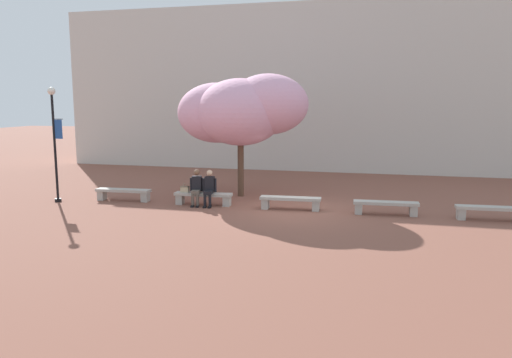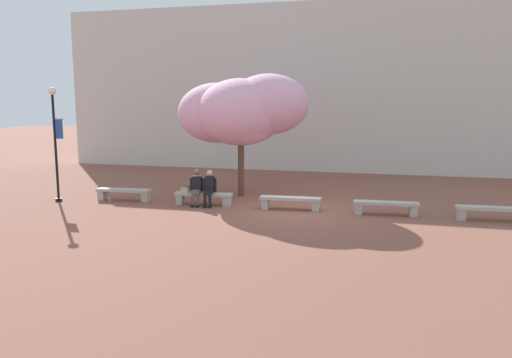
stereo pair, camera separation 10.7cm
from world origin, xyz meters
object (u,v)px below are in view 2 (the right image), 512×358
stone_bench_near_west (203,197)px  handbag (185,189)px  stone_bench_near_east (386,206)px  person_seated_left (197,186)px  stone_bench_east_end (491,211)px  stone_bench_west_end (124,192)px  stone_bench_center (290,201)px  person_seated_right (209,187)px  cherry_tree_main (242,110)px  lamp_post_with_banner (55,134)px

stone_bench_near_west → handbag: 0.74m
stone_bench_near_east → person_seated_left: person_seated_left is taller
stone_bench_east_end → person_seated_left: (-9.83, -0.05, 0.39)m
stone_bench_west_end → stone_bench_east_end: (12.80, 0.00, 0.00)m
stone_bench_east_end → person_seated_left: person_seated_left is taller
stone_bench_near_east → person_seated_left: bearing=-179.5°
stone_bench_center → person_seated_right: bearing=-179.0°
person_seated_right → handbag: bearing=178.6°
cherry_tree_main → lamp_post_with_banner: cherry_tree_main is taller
stone_bench_east_end → handbag: (-10.30, -0.03, 0.27)m
stone_bench_east_end → person_seated_right: bearing=-179.7°
stone_bench_east_end → cherry_tree_main: (-8.77, 2.18, 3.07)m
stone_bench_near_east → handbag: size_ratio=6.27×
stone_bench_west_end → stone_bench_east_end: size_ratio=1.00×
stone_bench_center → person_seated_right: size_ratio=1.65×
stone_bench_near_west → stone_bench_west_end: bearing=180.0°
stone_bench_west_end → person_seated_right: (3.45, -0.05, 0.39)m
lamp_post_with_banner → stone_bench_east_end: bearing=2.9°
stone_bench_near_west → stone_bench_near_east: size_ratio=1.00×
cherry_tree_main → stone_bench_center: bearing=-42.6°
stone_bench_west_end → person_seated_right: size_ratio=1.65×
stone_bench_center → handbag: 3.90m
stone_bench_near_east → person_seated_left: size_ratio=1.65×
person_seated_right → cherry_tree_main: (0.58, 2.23, 2.68)m
person_seated_left → stone_bench_west_end: bearing=179.0°
stone_bench_west_end → stone_bench_near_west: size_ratio=1.00×
stone_bench_near_west → person_seated_left: (-0.23, -0.05, 0.39)m
stone_bench_east_end → person_seated_right: person_seated_right is taller
handbag → stone_bench_near_west: bearing=2.4°
cherry_tree_main → lamp_post_with_banner: (-6.31, -2.94, -0.85)m
handbag → lamp_post_with_banner: (-4.79, -0.73, 1.95)m
stone_bench_near_east → stone_bench_east_end: size_ratio=1.00×
handbag → cherry_tree_main: cherry_tree_main is taller
stone_bench_east_end → lamp_post_with_banner: 15.27m
stone_bench_near_east → stone_bench_east_end: (3.20, 0.00, 0.00)m
stone_bench_center → handbag: size_ratio=6.27×
person_seated_left → handbag: size_ratio=3.81×
stone_bench_east_end → stone_bench_center: bearing=180.0°
stone_bench_near_east → person_seated_right: size_ratio=1.65×
stone_bench_west_end → stone_bench_east_end: bearing=0.0°
handbag → person_seated_right: bearing=-1.4°
handbag → lamp_post_with_banner: bearing=-171.3°
stone_bench_center → cherry_tree_main: size_ratio=0.41×
stone_bench_west_end → lamp_post_with_banner: lamp_post_with_banner is taller
stone_bench_near_west → stone_bench_center: 3.20m
stone_bench_near_west → person_seated_right: person_seated_right is taller
lamp_post_with_banner → stone_bench_near_east: bearing=3.7°
stone_bench_near_west → stone_bench_east_end: 9.60m
person_seated_right → cherry_tree_main: bearing=75.5°
person_seated_right → handbag: person_seated_right is taller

